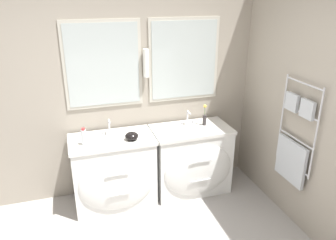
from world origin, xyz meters
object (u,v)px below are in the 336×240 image
Objects in this scene: vanity_right at (192,160)px; flower_vase at (205,117)px; toiletry_bottle at (84,137)px; vanity_left at (114,172)px; amenity_bowl at (132,136)px.

vanity_right is 0.55m from flower_vase.
flower_vase is (1.43, 0.13, 0.01)m from toiletry_bottle.
flower_vase is at bearing 5.31° from toiletry_bottle.
toiletry_bottle is at bearing -169.64° from vanity_left.
toiletry_bottle is at bearing -177.52° from vanity_right.
vanity_left is at bearing 180.00° from vanity_right.
vanity_right is 6.37× the size of amenity_bowl.
vanity_left is 1.25m from flower_vase.
amenity_bowl is 0.56× the size of flower_vase.
vanity_left is at bearing 160.50° from amenity_bowl.
amenity_bowl is at bearing -2.27° from toiletry_bottle.
vanity_left is at bearing -176.02° from flower_vase.
amenity_bowl is at bearing -170.62° from flower_vase.
toiletry_bottle reaches higher than amenity_bowl.
vanity_left is 1.00× the size of vanity_right.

